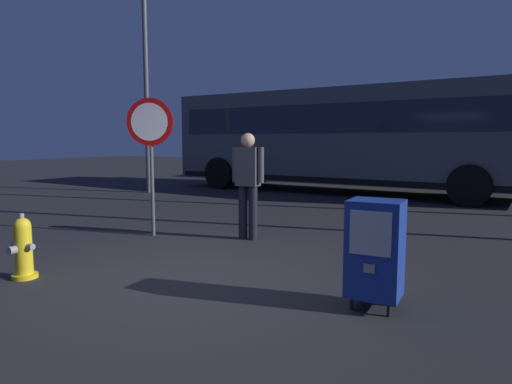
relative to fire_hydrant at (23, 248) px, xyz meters
name	(u,v)px	position (x,y,z in m)	size (l,w,h in m)	color
ground_plane	(182,283)	(1.69, 0.69, -0.35)	(60.00, 60.00, 0.00)	#262628
fire_hydrant	(23,248)	(0.00, 0.00, 0.00)	(0.33, 0.32, 0.75)	yellow
newspaper_box_primary	(375,249)	(3.74, 0.90, 0.22)	(0.48, 0.42, 1.02)	black
stop_sign	(150,138)	(-0.23, 2.48, 1.25)	(0.71, 0.31, 2.23)	#4C4F54
pedestrian	(248,180)	(1.28, 2.98, 0.60)	(0.55, 0.22, 1.67)	black
bus_near	(343,135)	(0.67, 10.04, 1.36)	(10.68, 3.53, 3.00)	#4C5156
bus_far	(479,136)	(4.21, 14.75, 1.36)	(10.60, 3.13, 3.00)	gold
street_light_far_right	(146,65)	(-4.42, 7.26, 3.38)	(0.32, 0.32, 6.37)	#4C4F54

